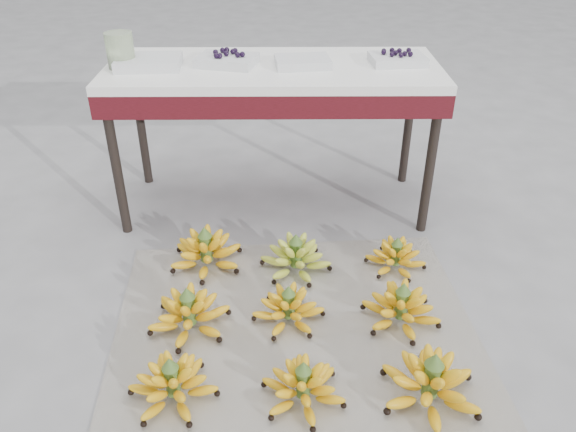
{
  "coord_description": "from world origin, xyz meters",
  "views": [
    {
      "loc": [
        -0.07,
        -1.4,
        1.37
      ],
      "look_at": [
        -0.05,
        0.38,
        0.27
      ],
      "focal_mm": 35.0,
      "sensor_mm": 36.0,
      "label": 1
    }
  ],
  "objects_px": {
    "bunch_front_left": "(173,384)",
    "tray_right": "(303,62)",
    "tray_left": "(227,60)",
    "bunch_mid_left": "(189,314)",
    "bunch_back_left": "(206,252)",
    "bunch_mid_right": "(401,308)",
    "newspaper_mat": "(295,329)",
    "tray_far_left": "(149,62)",
    "bunch_mid_center": "(289,308)",
    "bunch_front_right": "(431,384)",
    "tray_far_right": "(397,59)",
    "bunch_back_center": "(296,257)",
    "bunch_front_center": "(303,387)",
    "vendor_table": "(273,83)",
    "bunch_back_right": "(396,257)",
    "glass_jar": "(120,50)"
  },
  "relations": [
    {
      "from": "bunch_front_left",
      "to": "tray_right",
      "type": "relative_size",
      "value": 1.38
    },
    {
      "from": "tray_left",
      "to": "bunch_mid_left",
      "type": "bearing_deg",
      "value": -96.08
    },
    {
      "from": "bunch_front_left",
      "to": "bunch_back_left",
      "type": "bearing_deg",
      "value": 104.44
    },
    {
      "from": "bunch_back_left",
      "to": "bunch_mid_right",
      "type": "bearing_deg",
      "value": -47.08
    },
    {
      "from": "newspaper_mat",
      "to": "tray_far_left",
      "type": "bearing_deg",
      "value": 125.04
    },
    {
      "from": "bunch_mid_left",
      "to": "bunch_mid_center",
      "type": "relative_size",
      "value": 1.0
    },
    {
      "from": "bunch_front_right",
      "to": "bunch_mid_center",
      "type": "xyz_separation_m",
      "value": [
        -0.42,
        0.35,
        -0.01
      ]
    },
    {
      "from": "bunch_mid_left",
      "to": "tray_far_right",
      "type": "relative_size",
      "value": 1.31
    },
    {
      "from": "bunch_mid_right",
      "to": "tray_left",
      "type": "distance_m",
      "value": 1.23
    },
    {
      "from": "newspaper_mat",
      "to": "tray_far_right",
      "type": "relative_size",
      "value": 5.23
    },
    {
      "from": "bunch_back_center",
      "to": "bunch_back_left",
      "type": "bearing_deg",
      "value": -162.97
    },
    {
      "from": "tray_far_right",
      "to": "bunch_mid_left",
      "type": "bearing_deg",
      "value": -132.61
    },
    {
      "from": "bunch_front_center",
      "to": "bunch_mid_right",
      "type": "distance_m",
      "value": 0.5
    },
    {
      "from": "bunch_front_right",
      "to": "vendor_table",
      "type": "height_order",
      "value": "vendor_table"
    },
    {
      "from": "bunch_mid_right",
      "to": "tray_left",
      "type": "bearing_deg",
      "value": 117.18
    },
    {
      "from": "newspaper_mat",
      "to": "bunch_back_right",
      "type": "height_order",
      "value": "bunch_back_right"
    },
    {
      "from": "bunch_mid_right",
      "to": "tray_far_left",
      "type": "xyz_separation_m",
      "value": [
        -0.97,
        0.81,
        0.63
      ]
    },
    {
      "from": "newspaper_mat",
      "to": "bunch_back_right",
      "type": "distance_m",
      "value": 0.54
    },
    {
      "from": "bunch_front_right",
      "to": "glass_jar",
      "type": "xyz_separation_m",
      "value": [
        -1.1,
        1.15,
        0.68
      ]
    },
    {
      "from": "newspaper_mat",
      "to": "bunch_front_right",
      "type": "distance_m",
      "value": 0.51
    },
    {
      "from": "bunch_mid_center",
      "to": "bunch_front_right",
      "type": "bearing_deg",
      "value": -23.75
    },
    {
      "from": "bunch_mid_center",
      "to": "bunch_front_center",
      "type": "bearing_deg",
      "value": -67.1
    },
    {
      "from": "bunch_back_left",
      "to": "tray_right",
      "type": "xyz_separation_m",
      "value": [
        0.39,
        0.48,
        0.63
      ]
    },
    {
      "from": "bunch_front_left",
      "to": "bunch_mid_left",
      "type": "bearing_deg",
      "value": 105.26
    },
    {
      "from": "bunch_mid_left",
      "to": "bunch_back_center",
      "type": "height_order",
      "value": "bunch_mid_left"
    },
    {
      "from": "bunch_mid_center",
      "to": "tray_far_left",
      "type": "distance_m",
      "value": 1.17
    },
    {
      "from": "bunch_back_center",
      "to": "bunch_mid_center",
      "type": "bearing_deg",
      "value": -73.2
    },
    {
      "from": "vendor_table",
      "to": "tray_right",
      "type": "xyz_separation_m",
      "value": [
        0.12,
        -0.02,
        0.1
      ]
    },
    {
      "from": "bunch_back_right",
      "to": "glass_jar",
      "type": "xyz_separation_m",
      "value": [
        -1.11,
        0.49,
        0.69
      ]
    },
    {
      "from": "vendor_table",
      "to": "tray_far_left",
      "type": "bearing_deg",
      "value": -176.84
    },
    {
      "from": "bunch_mid_center",
      "to": "tray_left",
      "type": "xyz_separation_m",
      "value": [
        -0.25,
        0.83,
        0.64
      ]
    },
    {
      "from": "bunch_mid_center",
      "to": "bunch_back_right",
      "type": "xyz_separation_m",
      "value": [
        0.43,
        0.31,
        -0.0
      ]
    },
    {
      "from": "bunch_mid_left",
      "to": "vendor_table",
      "type": "bearing_deg",
      "value": 65.64
    },
    {
      "from": "bunch_front_right",
      "to": "glass_jar",
      "type": "height_order",
      "value": "glass_jar"
    },
    {
      "from": "bunch_front_left",
      "to": "tray_far_left",
      "type": "relative_size",
      "value": 1.22
    },
    {
      "from": "bunch_front_right",
      "to": "glass_jar",
      "type": "relative_size",
      "value": 2.29
    },
    {
      "from": "bunch_back_center",
      "to": "bunch_front_left",
      "type": "bearing_deg",
      "value": -98.02
    },
    {
      "from": "bunch_front_left",
      "to": "vendor_table",
      "type": "xyz_separation_m",
      "value": [
        0.29,
        1.17,
        0.54
      ]
    },
    {
      "from": "bunch_mid_center",
      "to": "bunch_back_center",
      "type": "height_order",
      "value": "bunch_back_center"
    },
    {
      "from": "bunch_mid_left",
      "to": "bunch_back_center",
      "type": "xyz_separation_m",
      "value": [
        0.37,
        0.33,
        -0.0
      ]
    },
    {
      "from": "tray_left",
      "to": "bunch_front_left",
      "type": "bearing_deg",
      "value": -94.77
    },
    {
      "from": "bunch_back_right",
      "to": "bunch_back_left",
      "type": "bearing_deg",
      "value": -166.38
    },
    {
      "from": "bunch_mid_left",
      "to": "bunch_mid_right",
      "type": "xyz_separation_m",
      "value": [
        0.74,
        0.03,
        -0.0
      ]
    },
    {
      "from": "bunch_front_left",
      "to": "bunch_back_right",
      "type": "relative_size",
      "value": 1.14
    },
    {
      "from": "bunch_front_center",
      "to": "tray_right",
      "type": "distance_m",
      "value": 1.33
    },
    {
      "from": "glass_jar",
      "to": "tray_left",
      "type": "bearing_deg",
      "value": 4.43
    },
    {
      "from": "bunch_mid_left",
      "to": "vendor_table",
      "type": "xyz_separation_m",
      "value": [
        0.29,
        0.86,
        0.53
      ]
    },
    {
      "from": "bunch_front_left",
      "to": "tray_far_left",
      "type": "distance_m",
      "value": 1.33
    },
    {
      "from": "bunch_back_center",
      "to": "tray_far_right",
      "type": "relative_size",
      "value": 1.52
    },
    {
      "from": "bunch_back_right",
      "to": "glass_jar",
      "type": "bearing_deg",
      "value": 171.61
    }
  ]
}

